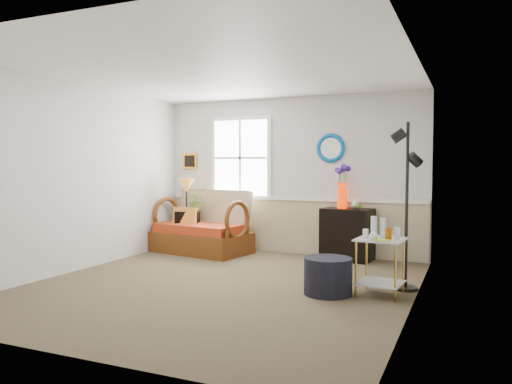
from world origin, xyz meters
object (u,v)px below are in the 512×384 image
at_px(side_table, 380,267).
at_px(floor_lamp, 407,206).
at_px(cabinet, 347,234).
at_px(loveseat, 201,222).
at_px(lamp_stand, 188,231).
at_px(ottoman, 328,276).

xyz_separation_m(side_table, floor_lamp, (0.23, 0.39, 0.66)).
height_order(cabinet, side_table, cabinet).
bearing_deg(floor_lamp, side_table, -132.78).
bearing_deg(loveseat, lamp_stand, 175.79).
xyz_separation_m(lamp_stand, cabinet, (2.73, 0.25, 0.06)).
xyz_separation_m(loveseat, floor_lamp, (3.49, -1.25, 0.46)).
bearing_deg(lamp_stand, loveseat, -14.41).
height_order(loveseat, cabinet, loveseat).
relative_size(loveseat, side_table, 2.48).
bearing_deg(side_table, loveseat, 153.29).
bearing_deg(side_table, ottoman, -160.82).
distance_m(cabinet, side_table, 2.14).
xyz_separation_m(floor_lamp, ottoman, (-0.79, -0.58, -0.78)).
bearing_deg(lamp_stand, ottoman, -32.36).
relative_size(cabinet, side_table, 1.24).
xyz_separation_m(cabinet, side_table, (0.83, -1.97, -0.08)).
bearing_deg(floor_lamp, loveseat, 148.54).
bearing_deg(loveseat, cabinet, 17.96).
relative_size(cabinet, floor_lamp, 0.41).
xyz_separation_m(loveseat, lamp_stand, (-0.31, 0.08, -0.18)).
relative_size(loveseat, lamp_stand, 2.33).
height_order(lamp_stand, cabinet, cabinet).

